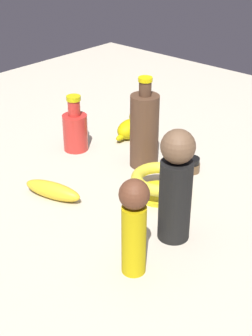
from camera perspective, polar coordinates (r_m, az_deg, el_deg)
ground at (r=1.24m, az=-0.00°, el=-1.83°), size 2.00×2.00×0.00m
nail_polish_jar at (r=1.30m, az=7.64°, el=0.37°), size 0.05×0.05×0.04m
banana at (r=1.19m, az=-8.57°, el=-2.60°), size 0.16×0.08×0.04m
cat_figurine at (r=1.48m, az=0.72°, el=5.07°), size 0.07×0.13×0.09m
bowl at (r=1.17m, az=3.96°, el=-1.58°), size 0.14×0.14×0.06m
bottle_short at (r=1.39m, az=-5.96°, el=4.53°), size 0.07×0.07×0.16m
bottle_tall at (r=1.28m, az=2.16°, el=4.53°), size 0.08×0.08×0.25m
person_figure_child at (r=0.99m, az=5.85°, el=-2.07°), size 0.09×0.09×0.25m
person_figure_adult at (r=0.90m, az=0.94°, el=-6.57°), size 0.06×0.06×0.20m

